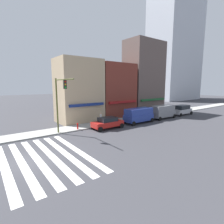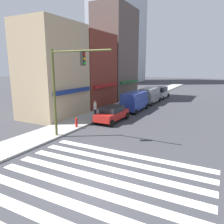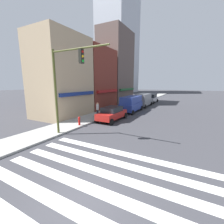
{
  "view_description": "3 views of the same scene",
  "coord_description": "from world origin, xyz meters",
  "px_view_note": "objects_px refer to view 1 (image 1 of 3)",
  "views": [
    {
      "loc": [
        -2.72,
        -14.42,
        6.04
      ],
      "look_at": [
        12.8,
        6.0,
        2.0
      ],
      "focal_mm": 28.0,
      "sensor_mm": 36.0,
      "label": 1
    },
    {
      "loc": [
        -8.07,
        -5.18,
        5.57
      ],
      "look_at": [
        11.05,
        4.7,
        1.0
      ],
      "focal_mm": 35.0,
      "sensor_mm": 36.0,
      "label": 2
    },
    {
      "loc": [
        -3.77,
        -3.27,
        4.23
      ],
      "look_at": [
        11.05,
        4.7,
        1.0
      ],
      "focal_mm": 24.0,
      "sensor_mm": 36.0,
      "label": 3
    }
  ],
  "objects_px": {
    "fire_hydrant": "(78,126)",
    "van_grey": "(163,111)",
    "van_blue": "(139,115)",
    "pedestrian_white_shirt": "(101,118)",
    "sedan_red": "(108,123)",
    "traffic_signal": "(60,97)",
    "suv_silver": "(182,110)"
  },
  "relations": [
    {
      "from": "van_blue",
      "to": "pedestrian_white_shirt",
      "type": "distance_m",
      "value": 6.15
    },
    {
      "from": "fire_hydrant",
      "to": "traffic_signal",
      "type": "bearing_deg",
      "value": -157.19
    },
    {
      "from": "sedan_red",
      "to": "pedestrian_white_shirt",
      "type": "bearing_deg",
      "value": 81.47
    },
    {
      "from": "traffic_signal",
      "to": "fire_hydrant",
      "type": "bearing_deg",
      "value": 22.81
    },
    {
      "from": "sedan_red",
      "to": "suv_silver",
      "type": "relative_size",
      "value": 0.93
    },
    {
      "from": "van_grey",
      "to": "suv_silver",
      "type": "bearing_deg",
      "value": -0.36
    },
    {
      "from": "traffic_signal",
      "to": "sedan_red",
      "type": "height_order",
      "value": "traffic_signal"
    },
    {
      "from": "suv_silver",
      "to": "pedestrian_white_shirt",
      "type": "relative_size",
      "value": 2.69
    },
    {
      "from": "van_grey",
      "to": "pedestrian_white_shirt",
      "type": "bearing_deg",
      "value": 169.08
    },
    {
      "from": "van_blue",
      "to": "van_grey",
      "type": "height_order",
      "value": "same"
    },
    {
      "from": "sedan_red",
      "to": "van_blue",
      "type": "distance_m",
      "value": 6.11
    },
    {
      "from": "van_grey",
      "to": "sedan_red",
      "type": "bearing_deg",
      "value": 179.64
    },
    {
      "from": "traffic_signal",
      "to": "van_grey",
      "type": "distance_m",
      "value": 18.9
    },
    {
      "from": "van_blue",
      "to": "van_grey",
      "type": "bearing_deg",
      "value": -0.94
    },
    {
      "from": "fire_hydrant",
      "to": "van_grey",
      "type": "bearing_deg",
      "value": -6.08
    },
    {
      "from": "suv_silver",
      "to": "pedestrian_white_shirt",
      "type": "xyz_separation_m",
      "value": [
        -18.04,
        2.22,
        0.04
      ]
    },
    {
      "from": "traffic_signal",
      "to": "sedan_red",
      "type": "bearing_deg",
      "value": -5.29
    },
    {
      "from": "van_grey",
      "to": "van_blue",
      "type": "bearing_deg",
      "value": 179.64
    },
    {
      "from": "sedan_red",
      "to": "van_grey",
      "type": "bearing_deg",
      "value": 0.61
    },
    {
      "from": "sedan_red",
      "to": "fire_hydrant",
      "type": "relative_size",
      "value": 5.25
    },
    {
      "from": "traffic_signal",
      "to": "suv_silver",
      "type": "relative_size",
      "value": 1.43
    },
    {
      "from": "suv_silver",
      "to": "traffic_signal",
      "type": "bearing_deg",
      "value": 176.98
    },
    {
      "from": "traffic_signal",
      "to": "van_grey",
      "type": "relative_size",
      "value": 1.35
    },
    {
      "from": "sedan_red",
      "to": "van_blue",
      "type": "relative_size",
      "value": 0.88
    },
    {
      "from": "van_blue",
      "to": "fire_hydrant",
      "type": "distance_m",
      "value": 9.96
    },
    {
      "from": "van_grey",
      "to": "fire_hydrant",
      "type": "relative_size",
      "value": 5.95
    },
    {
      "from": "suv_silver",
      "to": "pedestrian_white_shirt",
      "type": "height_order",
      "value": "suv_silver"
    },
    {
      "from": "suv_silver",
      "to": "fire_hydrant",
      "type": "distance_m",
      "value": 22.17
    },
    {
      "from": "sedan_red",
      "to": "van_grey",
      "type": "height_order",
      "value": "van_grey"
    },
    {
      "from": "suv_silver",
      "to": "fire_hydrant",
      "type": "relative_size",
      "value": 5.64
    },
    {
      "from": "traffic_signal",
      "to": "van_blue",
      "type": "distance_m",
      "value": 12.89
    },
    {
      "from": "sedan_red",
      "to": "van_grey",
      "type": "distance_m",
      "value": 12.26
    }
  ]
}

